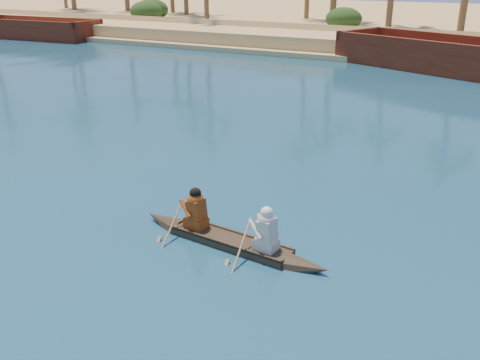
% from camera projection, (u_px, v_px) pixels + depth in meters
% --- Properties ---
extents(ground, '(160.00, 160.00, 0.00)m').
position_uv_depth(ground, '(88.00, 146.00, 18.88)').
color(ground, '#0B334B').
rests_on(ground, ground).
extents(sandy_embankment, '(150.00, 51.00, 1.50)m').
position_uv_depth(sandy_embankment, '(398.00, 23.00, 57.08)').
color(sandy_embankment, tan).
rests_on(sandy_embankment, ground).
extents(shrub_cluster, '(100.00, 6.00, 2.40)m').
position_uv_depth(shrub_cluster, '(356.00, 29.00, 44.23)').
color(shrub_cluster, '#1B3A15').
rests_on(shrub_cluster, ground).
extents(canoe, '(4.93, 1.10, 1.35)m').
position_uv_depth(canoe, '(230.00, 234.00, 11.98)').
color(canoe, '#30271A').
rests_on(canoe, ground).
extents(barge_left, '(12.35, 4.95, 2.01)m').
position_uv_depth(barge_left, '(36.00, 30.00, 48.51)').
color(barge_left, maroon).
rests_on(barge_left, ground).
extents(barge_mid, '(14.45, 9.31, 2.29)m').
position_uv_depth(barge_mid, '(446.00, 57.00, 32.80)').
color(barge_mid, maroon).
rests_on(barge_mid, ground).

